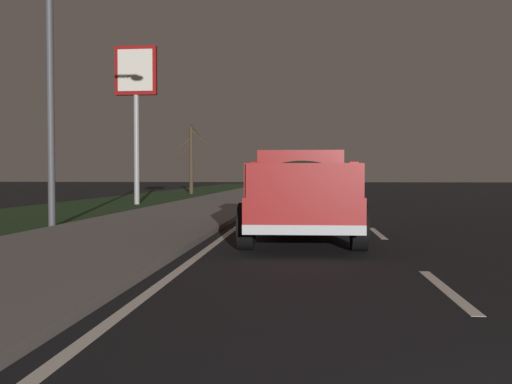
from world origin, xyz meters
name	(u,v)px	position (x,y,z in m)	size (l,w,h in m)	color
ground	(337,200)	(27.00, 0.00, 0.00)	(144.00, 144.00, 0.00)	black
sidewalk_shoulder	(231,199)	(27.00, 5.70, 0.06)	(108.00, 4.00, 0.12)	slate
grass_verge	(140,199)	(27.00, 10.70, 0.00)	(108.00, 6.00, 0.01)	#1E3819
lane_markings	(290,199)	(28.66, 2.55, 0.00)	(108.00, 3.54, 0.01)	silver
pickup_truck	(300,192)	(9.59, 1.75, 0.98)	(5.48, 2.39, 1.87)	maroon
sedan_black	(304,182)	(41.25, 1.81, 0.78)	(4.44, 2.08, 1.54)	black
sedan_red	(303,186)	(26.38, 1.82, 0.78)	(4.40, 2.02, 1.54)	maroon
gas_price_sign	(136,85)	(22.12, 9.32, 5.39)	(0.27, 1.90, 7.16)	#99999E
street_light_near	(61,36)	(11.30, 7.78, 4.82)	(0.36, 1.97, 8.00)	#4C4C51
bare_tree_far	(191,158)	(36.02, 9.79, 2.53)	(1.23, 2.02, 5.01)	#423323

